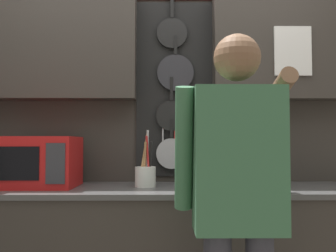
# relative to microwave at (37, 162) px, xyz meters

# --- Properties ---
(back_wall_unit) EXTENTS (3.17, 0.22, 2.44)m
(back_wall_unit) POSITION_rel_microwave_xyz_m (0.77, 0.28, 0.43)
(back_wall_unit) COLOR #38332D
(back_wall_unit) RESTS_ON ground_plane
(microwave) EXTENTS (0.49, 0.38, 0.31)m
(microwave) POSITION_rel_microwave_xyz_m (0.00, 0.00, 0.00)
(microwave) COLOR red
(microwave) RESTS_ON base_cabinet_counter
(knife_block) EXTENTS (0.12, 0.16, 0.26)m
(knife_block) POSITION_rel_microwave_xyz_m (1.40, 0.00, -0.06)
(knife_block) COLOR brown
(knife_block) RESTS_ON base_cabinet_counter
(utensil_crock) EXTENTS (0.13, 0.13, 0.35)m
(utensil_crock) POSITION_rel_microwave_xyz_m (0.67, 0.00, -0.08)
(utensil_crock) COLOR white
(utensil_crock) RESTS_ON base_cabinet_counter
(person) EXTENTS (0.54, 0.65, 1.68)m
(person) POSITION_rel_microwave_xyz_m (1.10, -0.67, -0.09)
(person) COLOR #383842
(person) RESTS_ON ground_plane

